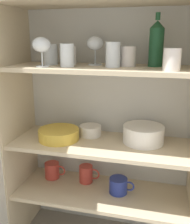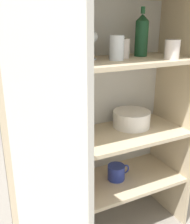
{
  "view_description": "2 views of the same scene",
  "coord_description": "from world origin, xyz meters",
  "px_view_note": "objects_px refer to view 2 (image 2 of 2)",
  "views": [
    {
      "loc": [
        0.28,
        -1.06,
        1.12
      ],
      "look_at": [
        -0.03,
        0.15,
        0.77
      ],
      "focal_mm": 42.0,
      "sensor_mm": 36.0,
      "label": 1
    },
    {
      "loc": [
        -0.58,
        -0.92,
        1.17
      ],
      "look_at": [
        -0.04,
        0.18,
        0.74
      ],
      "focal_mm": 42.0,
      "sensor_mm": 36.0,
      "label": 2
    }
  ],
  "objects_px": {
    "mixing_bowl_large": "(62,141)",
    "serving_bowl_small": "(82,128)",
    "plate_stack_white": "(131,119)",
    "coffee_mug_primary": "(43,185)",
    "wine_bottle": "(142,35)"
  },
  "relations": [
    {
      "from": "mixing_bowl_large",
      "to": "coffee_mug_primary",
      "type": "height_order",
      "value": "mixing_bowl_large"
    },
    {
      "from": "mixing_bowl_large",
      "to": "coffee_mug_primary",
      "type": "relative_size",
      "value": 1.71
    },
    {
      "from": "wine_bottle",
      "to": "plate_stack_white",
      "type": "xyz_separation_m",
      "value": [
        -0.04,
        0.0,
        -0.45
      ]
    },
    {
      "from": "mixing_bowl_large",
      "to": "serving_bowl_small",
      "type": "xyz_separation_m",
      "value": [
        0.15,
        0.1,
        -0.0
      ]
    },
    {
      "from": "plate_stack_white",
      "to": "mixing_bowl_large",
      "type": "relative_size",
      "value": 0.97
    },
    {
      "from": "wine_bottle",
      "to": "mixing_bowl_large",
      "type": "height_order",
      "value": "wine_bottle"
    },
    {
      "from": "serving_bowl_small",
      "to": "coffee_mug_primary",
      "type": "height_order",
      "value": "serving_bowl_small"
    },
    {
      "from": "wine_bottle",
      "to": "plate_stack_white",
      "type": "distance_m",
      "value": 0.45
    },
    {
      "from": "wine_bottle",
      "to": "serving_bowl_small",
      "type": "height_order",
      "value": "wine_bottle"
    },
    {
      "from": "mixing_bowl_large",
      "to": "serving_bowl_small",
      "type": "height_order",
      "value": "mixing_bowl_large"
    },
    {
      "from": "plate_stack_white",
      "to": "mixing_bowl_large",
      "type": "distance_m",
      "value": 0.44
    },
    {
      "from": "coffee_mug_primary",
      "to": "plate_stack_white",
      "type": "bearing_deg",
      "value": -1.93
    },
    {
      "from": "plate_stack_white",
      "to": "mixing_bowl_large",
      "type": "xyz_separation_m",
      "value": [
        -0.44,
        -0.07,
        -0.01
      ]
    },
    {
      "from": "plate_stack_white",
      "to": "coffee_mug_primary",
      "type": "height_order",
      "value": "plate_stack_white"
    },
    {
      "from": "wine_bottle",
      "to": "serving_bowl_small",
      "type": "bearing_deg",
      "value": 174.52
    }
  ]
}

